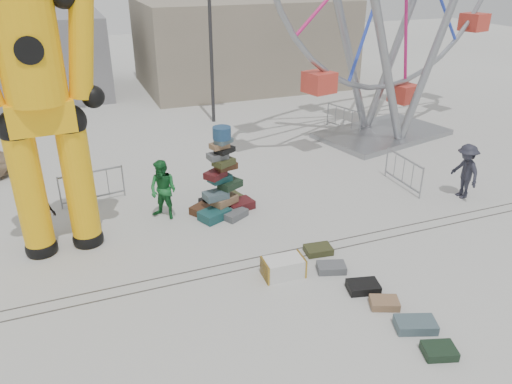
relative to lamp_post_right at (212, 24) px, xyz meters
name	(u,v)px	position (x,y,z in m)	size (l,w,h in m)	color
ground	(250,283)	(-3.09, -13.00, -4.48)	(90.00, 90.00, 0.00)	#9E9E99
track_line_near	(242,270)	(-3.09, -12.40, -4.48)	(40.00, 0.04, 0.01)	#47443F
track_line_far	(236,262)	(-3.09, -12.00, -4.48)	(40.00, 0.04, 0.01)	#47443F
building_right	(242,42)	(3.91, 7.00, -1.98)	(12.00, 8.00, 5.00)	gray
building_left	(11,56)	(-9.09, 9.00, -2.28)	(10.00, 8.00, 4.40)	gray
lamp_post_right	(212,24)	(0.00, 0.00, 0.00)	(1.41, 0.25, 8.00)	#2D2D30
lamp_post_left	(44,26)	(-7.00, 2.00, 0.00)	(1.41, 0.25, 8.00)	#2D2D30
suitcase_tower	(222,189)	(-2.55, -9.14, -3.71)	(2.10, 1.82, 2.76)	#1A4C4E
crash_test_dummy	(37,93)	(-7.22, -9.65, -0.18)	(3.24, 1.43, 8.16)	black
steamer_trunk	(283,267)	(-2.21, -13.00, -4.24)	(1.02, 0.59, 0.48)	silver
row_case_0	(318,250)	(-0.89, -12.38, -4.39)	(0.71, 0.51, 0.18)	#3B3E1F
row_case_1	(331,268)	(-0.99, -13.27, -4.38)	(0.71, 0.46, 0.19)	#5B5E63
row_case_2	(363,287)	(-0.68, -14.26, -4.38)	(0.74, 0.52, 0.20)	black
row_case_3	(384,303)	(-0.55, -14.95, -4.39)	(0.64, 0.45, 0.19)	#8F6949
row_case_4	(416,325)	(-0.37, -15.83, -4.37)	(0.86, 0.51, 0.22)	#495F68
row_case_5	(439,351)	(-0.41, -16.64, -4.39)	(0.65, 0.49, 0.19)	#1A2E1E
barricade_dummy_c	(92,187)	(-6.25, -7.02, -3.93)	(2.00, 0.10, 1.10)	gray
barricade_wheel_front	(403,172)	(3.79, -9.61, -3.93)	(2.00, 0.10, 1.10)	gray
barricade_wheel_back	(344,119)	(5.03, -3.47, -3.93)	(2.00, 0.10, 1.10)	gray
pedestrian_red	(36,229)	(-7.86, -9.81, -3.70)	(0.57, 0.38, 1.57)	#A3171E
pedestrian_green	(163,190)	(-4.32, -8.90, -3.56)	(0.90, 0.70, 1.85)	#19642B
pedestrian_black	(39,213)	(-7.78, -8.96, -3.64)	(0.99, 0.41, 1.68)	black
pedestrian_grey	(465,171)	(5.14, -10.99, -3.57)	(1.18, 0.68, 1.83)	#22232D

